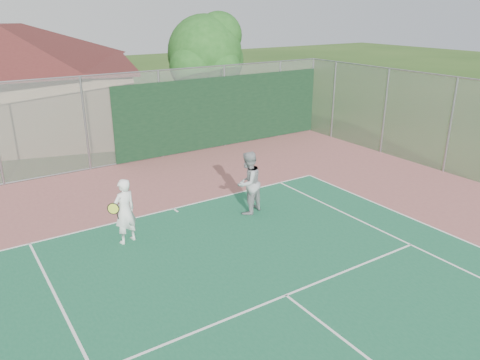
{
  "coord_description": "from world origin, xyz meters",
  "views": [
    {
      "loc": [
        -5.49,
        -0.15,
        5.78
      ],
      "look_at": [
        1.07,
        9.81,
        1.37
      ],
      "focal_mm": 35.0,
      "sensor_mm": 36.0,
      "label": 1
    }
  ],
  "objects": [
    {
      "name": "player_white_front",
      "position": [
        -1.95,
        10.6,
        0.88
      ],
      "size": [
        0.9,
        0.71,
        1.74
      ],
      "rotation": [
        0.0,
        0.0,
        3.43
      ],
      "color": "white",
      "rests_on": "ground"
    },
    {
      "name": "player_grey_back",
      "position": [
        1.75,
        10.41,
        0.94
      ],
      "size": [
        1.11,
        0.99,
        1.89
      ],
      "rotation": [
        0.0,
        0.0,
        3.51
      ],
      "color": "#97999B",
      "rests_on": "ground"
    },
    {
      "name": "tree",
      "position": [
        5.5,
        19.36,
        3.72
      ],
      "size": [
        4.06,
        3.84,
        5.66
      ],
      "color": "#3C2315",
      "rests_on": "ground"
    },
    {
      "name": "back_fence",
      "position": [
        2.11,
        16.98,
        1.67
      ],
      "size": [
        20.08,
        0.11,
        3.53
      ],
      "color": "gray",
      "rests_on": "ground"
    },
    {
      "name": "side_fence_right",
      "position": [
        10.0,
        12.5,
        1.75
      ],
      "size": [
        0.08,
        9.0,
        3.5
      ],
      "color": "gray",
      "rests_on": "ground"
    }
  ]
}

